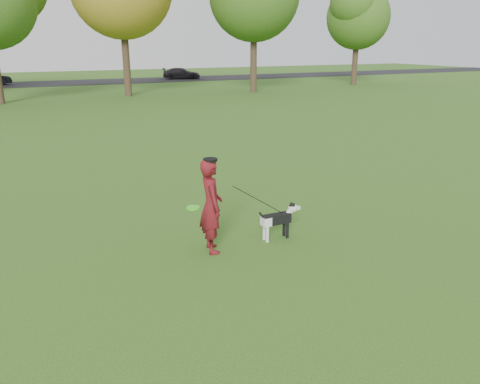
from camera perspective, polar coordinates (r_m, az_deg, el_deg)
ground at (r=8.25m, az=1.47°, el=-7.57°), size 120.00×120.00×0.00m
road at (r=46.87m, az=-22.12°, el=12.17°), size 120.00×7.00×0.02m
man at (r=8.09m, az=-3.54°, el=-1.72°), size 0.49×0.66×1.67m
dog at (r=8.76m, az=4.82°, el=-3.12°), size 0.90×0.18×0.68m
car_right at (r=49.37m, az=-7.16°, el=14.16°), size 4.07×2.70×1.09m
man_held_items at (r=8.25m, az=0.59°, el=-0.28°), size 1.95×0.32×1.22m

